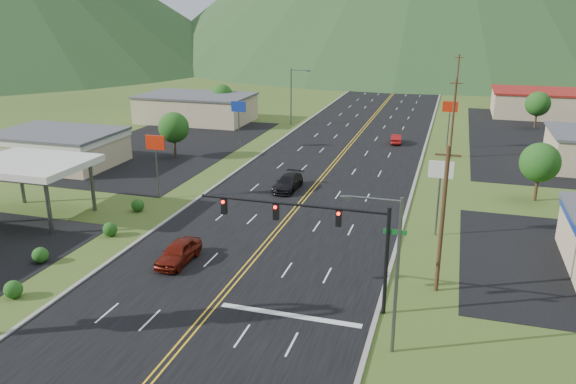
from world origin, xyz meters
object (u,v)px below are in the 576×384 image
(car_red_near, at_px, (178,253))
(car_red_far, at_px, (396,139))
(streetlight_east, at_px, (391,266))
(car_dark_mid, at_px, (288,183))
(traffic_signal, at_px, (322,227))
(gas_canopy, at_px, (30,165))
(streetlight_west, at_px, (293,93))

(car_red_near, height_order, car_red_far, car_red_near)
(streetlight_east, bearing_deg, car_dark_mid, 117.37)
(traffic_signal, distance_m, gas_canopy, 29.59)
(car_dark_mid, distance_m, car_red_far, 26.19)
(traffic_signal, height_order, streetlight_east, streetlight_east)
(streetlight_east, distance_m, car_red_far, 51.44)
(streetlight_west, relative_size, car_red_far, 2.29)
(car_red_far, bearing_deg, car_dark_mid, 65.49)
(traffic_signal, height_order, car_red_near, traffic_signal)
(traffic_signal, relative_size, car_dark_mid, 2.48)
(traffic_signal, bearing_deg, streetlight_east, -40.39)
(car_dark_mid, bearing_deg, streetlight_west, 107.40)
(car_red_near, distance_m, car_red_far, 45.46)
(traffic_signal, xyz_separation_m, streetlight_east, (4.70, -4.00, -0.15))
(car_dark_mid, bearing_deg, traffic_signal, -66.20)
(streetlight_west, height_order, car_dark_mid, streetlight_west)
(traffic_signal, bearing_deg, car_dark_mid, 111.77)
(streetlight_west, xyz_separation_m, car_red_near, (6.58, -53.08, -4.37))
(streetlight_west, bearing_deg, car_red_far, -26.91)
(streetlight_east, xyz_separation_m, car_red_near, (-16.28, 6.92, -4.37))
(gas_canopy, distance_m, car_red_near, 18.10)
(car_red_near, bearing_deg, car_red_far, 76.93)
(car_dark_mid, relative_size, car_red_far, 1.34)
(streetlight_east, distance_m, car_red_near, 18.22)
(car_red_near, bearing_deg, streetlight_west, 98.24)
(car_red_near, distance_m, car_dark_mid, 19.47)
(traffic_signal, height_order, car_red_far, traffic_signal)
(car_red_far, bearing_deg, streetlight_west, -32.56)
(traffic_signal, bearing_deg, car_red_near, 165.83)
(traffic_signal, xyz_separation_m, streetlight_west, (-18.16, 56.00, -0.15))
(car_red_far, bearing_deg, streetlight_east, 90.06)
(streetlight_west, bearing_deg, traffic_signal, -72.03)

